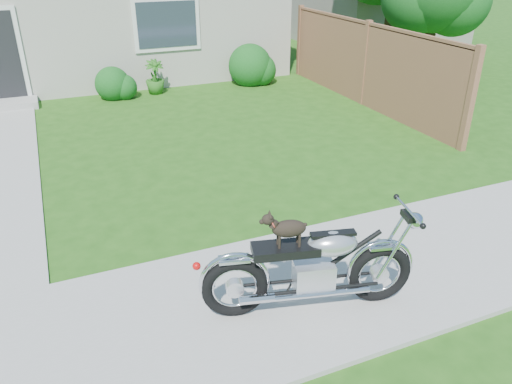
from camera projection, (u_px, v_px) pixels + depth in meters
ground at (152, 328)px, 4.95m from camera, size 80.00×80.00×0.00m
sidewalk at (151, 327)px, 4.94m from camera, size 24.00×2.20×0.04m
walkway at (1, 165)px, 8.54m from camera, size 1.20×8.00×0.03m
fence at (365, 64)px, 11.46m from camera, size 0.12×6.62×1.90m
shrub_row at (111, 82)px, 12.08m from camera, size 10.77×1.15×1.15m
potted_plant_right at (155, 77)px, 12.50m from camera, size 0.50×0.50×0.84m
motorcycle_with_dog at (314, 267)px, 4.96m from camera, size 2.19×0.84×1.14m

